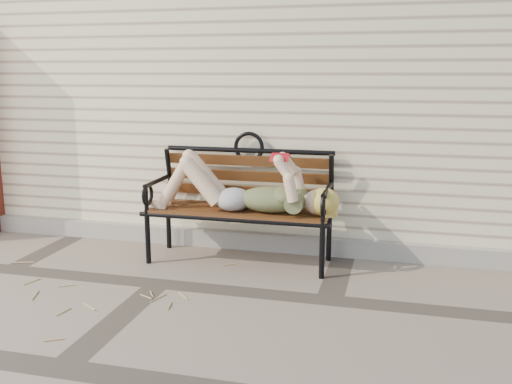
# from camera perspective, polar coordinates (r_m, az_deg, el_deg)

# --- Properties ---
(ground) EXTENTS (80.00, 80.00, 0.00)m
(ground) POSITION_cam_1_polar(r_m,az_deg,el_deg) (4.28, -9.71, -9.03)
(ground) COLOR #786A5C
(ground) RESTS_ON ground
(house_wall) EXTENTS (8.00, 4.00, 3.00)m
(house_wall) POSITION_cam_1_polar(r_m,az_deg,el_deg) (6.84, 0.18, 11.82)
(house_wall) COLOR beige
(house_wall) RESTS_ON ground
(foundation_strip) EXTENTS (8.00, 0.10, 0.15)m
(foundation_strip) POSITION_cam_1_polar(r_m,az_deg,el_deg) (5.11, -5.36, -4.51)
(foundation_strip) COLOR #A09D90
(foundation_strip) RESTS_ON ground
(garden_bench) EXTENTS (1.59, 0.63, 1.03)m
(garden_bench) POSITION_cam_1_polar(r_m,az_deg,el_deg) (4.62, -1.39, 0.21)
(garden_bench) COLOR black
(garden_bench) RESTS_ON ground
(reading_woman) EXTENTS (1.50, 0.34, 0.47)m
(reading_woman) POSITION_cam_1_polar(r_m,az_deg,el_deg) (4.49, -1.67, 0.31)
(reading_woman) COLOR #0A3348
(reading_woman) RESTS_ON ground
(straw_scatter) EXTENTS (2.74, 1.56, 0.01)m
(straw_scatter) POSITION_cam_1_polar(r_m,az_deg,el_deg) (4.33, -20.93, -9.36)
(straw_scatter) COLOR tan
(straw_scatter) RESTS_ON ground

